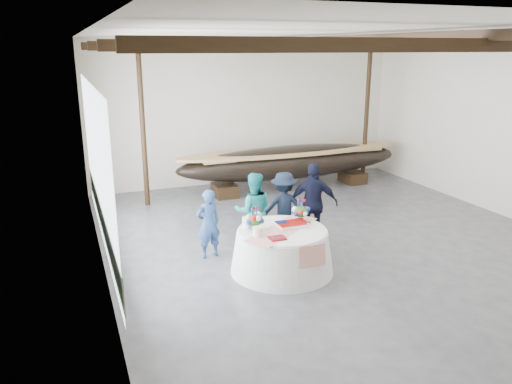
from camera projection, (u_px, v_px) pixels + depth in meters
name	position (u px, v px, depth m)	size (l,w,h in m)	color
floor	(340.00, 245.00, 11.08)	(10.00, 12.00, 0.01)	#3D3D42
wall_back	(247.00, 112.00, 15.82)	(10.00, 0.02, 4.50)	silver
wall_left	(97.00, 165.00, 8.71)	(0.02, 12.00, 4.50)	silver
ceiling	(351.00, 33.00, 9.82)	(10.00, 12.00, 0.01)	white
pavilion_structure	(330.00, 58.00, 10.66)	(9.80, 11.76, 4.50)	black
open_bay	(98.00, 175.00, 9.74)	(0.03, 7.00, 3.20)	silver
longboat_display	(292.00, 162.00, 15.23)	(7.24, 1.45, 1.36)	black
banquet_table	(282.00, 250.00, 9.69)	(2.01, 2.01, 0.86)	white
tabletop_items	(278.00, 219.00, 9.68)	(1.84, 1.52, 0.40)	red
guest_woman_blue	(208.00, 224.00, 10.27)	(0.53, 0.35, 1.46)	navy
guest_woman_teal	(253.00, 211.00, 10.68)	(0.82, 0.64, 1.69)	teal
guest_man_left	(284.00, 208.00, 11.04)	(1.04, 0.60, 1.61)	black
guest_man_right	(313.00, 204.00, 10.95)	(1.08, 0.45, 1.84)	black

